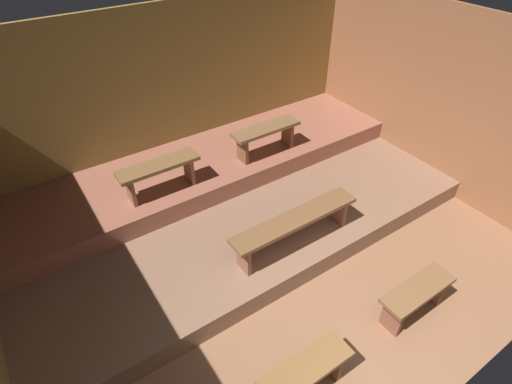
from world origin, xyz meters
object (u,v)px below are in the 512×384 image
bench_middle_right (266,134)px  bench_floor_right (416,295)px  bench_lower_center (295,223)px  bench_middle_left (159,171)px  bench_floor_left (306,373)px

bench_middle_right → bench_floor_right: bearing=-91.4°
bench_lower_center → bench_floor_right: bearing=-66.7°
bench_middle_left → bench_middle_right: 1.66m
bench_floor_left → bench_lower_center: (0.94, 1.36, 0.31)m
bench_lower_center → bench_middle_left: bearing=123.4°
bench_lower_center → bench_middle_right: (0.65, 1.53, 0.25)m
bench_middle_right → bench_floor_left: bearing=-118.9°
bench_floor_left → bench_middle_left: bearing=91.4°
bench_lower_center → bench_middle_right: size_ratio=1.60×
bench_floor_right → bench_middle_right: size_ratio=0.86×
bench_lower_center → bench_middle_right: bench_middle_right is taller
bench_floor_right → bench_middle_left: 3.35m
bench_floor_left → bench_middle_right: bearing=61.1°
bench_lower_center → bench_middle_left: 1.85m
bench_floor_left → bench_floor_right: size_ratio=1.00×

